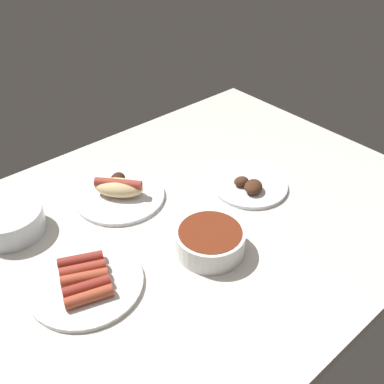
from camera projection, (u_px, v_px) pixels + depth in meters
ground_plane at (191, 221)px, 109.09cm from camera, size 120.00×90.00×3.00cm
plate_sausages at (85, 281)px, 90.41cm from camera, size 23.33×23.33×3.35cm
plate_grilled_meat at (250, 185)px, 116.67cm from camera, size 19.55×19.55×3.81cm
bowl_coleslaw at (9, 220)px, 102.08cm from camera, size 15.49×15.49×15.60cm
plate_hotdog_assembled at (119, 192)px, 112.99cm from camera, size 22.55×22.55×5.61cm
bowl_chili at (210, 240)px, 97.20cm from camera, size 15.29×15.29×5.47cm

